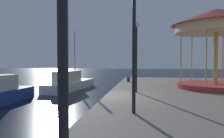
{
  "coord_description": "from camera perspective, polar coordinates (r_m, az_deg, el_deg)",
  "views": [
    {
      "loc": [
        1.9,
        -10.89,
        2.55
      ],
      "look_at": [
        -0.29,
        4.24,
        1.97
      ],
      "focal_mm": 34.64,
      "sensor_mm": 36.0,
      "label": 1
    }
  ],
  "objects": [
    {
      "name": "bollard_north",
      "position": [
        18.27,
        4.36,
        -2.72
      ],
      "size": [
        0.24,
        0.24,
        0.4
      ],
      "primitive_type": "cylinder",
      "color": "#2D2D33",
      "rests_on": "quay_dock"
    },
    {
      "name": "lamp_post_far_end",
      "position": [
        12.17,
        6.41,
        6.86
      ],
      "size": [
        0.36,
        0.36,
        3.98
      ],
      "color": "black",
      "rests_on": "quay_dock"
    },
    {
      "name": "carousel",
      "position": [
        15.41,
        25.78,
        9.44
      ],
      "size": [
        5.58,
        5.58,
        5.06
      ],
      "color": "#B23333",
      "rests_on": "quay_dock"
    },
    {
      "name": "ground_plane",
      "position": [
        11.34,
        -1.66,
        -10.84
      ],
      "size": [
        120.0,
        120.0,
        0.0
      ],
      "primitive_type": "plane",
      "color": "black"
    },
    {
      "name": "lamp_post_mid_promenade",
      "position": [
        7.29,
        5.84,
        11.4
      ],
      "size": [
        0.36,
        0.36,
        4.27
      ],
      "color": "black",
      "rests_on": "quay_dock"
    },
    {
      "name": "sailboat_white",
      "position": [
        19.41,
        -11.05,
        -3.58
      ],
      "size": [
        2.7,
        7.15,
        5.3
      ],
      "color": "white",
      "rests_on": "ground"
    }
  ]
}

